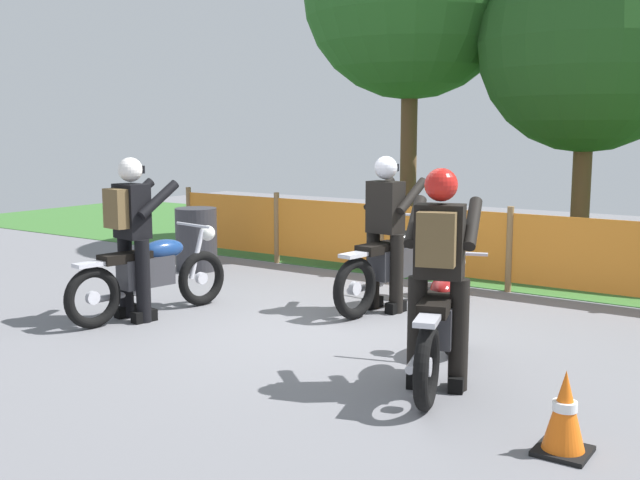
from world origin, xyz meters
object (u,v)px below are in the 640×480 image
at_px(motorcycle_lead, 441,323).
at_px(rider_lead, 439,266).
at_px(traffic_cone, 565,413).
at_px(rider_trailing, 386,227).
at_px(spare_drum, 196,239).
at_px(motorcycle_trailing, 396,265).
at_px(motorcycle_third, 151,274).
at_px(rider_third, 132,229).

distance_m(motorcycle_lead, rider_lead, 0.54).
relative_size(rider_lead, traffic_cone, 3.19).
bearing_deg(rider_lead, rider_trailing, 21.64).
relative_size(traffic_cone, spare_drum, 0.60).
xyz_separation_m(motorcycle_lead, motorcycle_trailing, (-1.47, 1.96, 0.02)).
height_order(rider_trailing, spare_drum, rider_trailing).
xyz_separation_m(motorcycle_lead, rider_lead, (0.06, -0.21, 0.49)).
relative_size(motorcycle_third, traffic_cone, 3.72).
distance_m(rider_lead, spare_drum, 5.57).
distance_m(motorcycle_lead, spare_drum, 5.39).
bearing_deg(motorcycle_lead, rider_third, 74.46).
xyz_separation_m(motorcycle_trailing, spare_drum, (-3.39, 0.37, -0.04)).
bearing_deg(rider_third, motorcycle_lead, -79.75).
height_order(motorcycle_lead, spare_drum, motorcycle_lead).
bearing_deg(motorcycle_third, rider_third, -179.49).
bearing_deg(motorcycle_third, traffic_cone, -93.05).
xyz_separation_m(rider_lead, rider_third, (-3.52, 0.13, 0.00)).
xyz_separation_m(motorcycle_trailing, rider_third, (-1.99, -2.04, 0.47)).
height_order(motorcycle_third, rider_trailing, rider_trailing).
bearing_deg(rider_trailing, motorcycle_lead, -132.11).
bearing_deg(traffic_cone, spare_drum, 152.39).
distance_m(motorcycle_trailing, spare_drum, 3.41).
relative_size(motorcycle_trailing, rider_trailing, 1.23).
xyz_separation_m(traffic_cone, spare_drum, (-6.09, 3.19, 0.18)).
bearing_deg(rider_lead, motorcycle_trailing, 18.54).
relative_size(motorcycle_lead, spare_drum, 2.20).
relative_size(motorcycle_trailing, rider_lead, 1.23).
xyz_separation_m(motorcycle_trailing, rider_lead, (1.54, -2.17, 0.47)).
bearing_deg(traffic_cone, rider_trailing, 136.19).
relative_size(rider_trailing, spare_drum, 1.92).
bearing_deg(rider_trailing, spare_drum, 87.86).
relative_size(motorcycle_trailing, traffic_cone, 3.92).
relative_size(rider_lead, rider_trailing, 1.00).
xyz_separation_m(rider_trailing, traffic_cone, (2.73, -2.62, -0.66)).
height_order(motorcycle_lead, rider_trailing, rider_trailing).
xyz_separation_m(motorcycle_third, rider_third, (-0.03, -0.21, 0.50)).
relative_size(rider_lead, spare_drum, 1.92).
bearing_deg(rider_trailing, motorcycle_third, 137.60).
distance_m(motorcycle_lead, rider_trailing, 2.36).
bearing_deg(motorcycle_trailing, motorcycle_third, 140.55).
distance_m(rider_lead, traffic_cone, 1.50).
bearing_deg(rider_third, rider_lead, -83.14).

